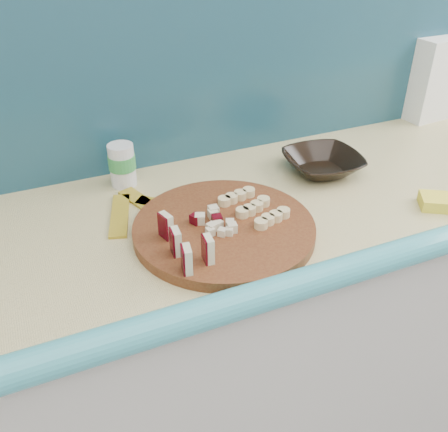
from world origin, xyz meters
TOP-DOWN VIEW (x-y plane):
  - kitchen_counter at (0.10, 1.50)m, footprint 2.20×0.63m
  - backsplash at (0.10, 1.79)m, footprint 2.20×0.02m
  - cutting_board at (-0.12, 1.41)m, footprint 0.48×0.48m
  - apple_wedges at (-0.23, 1.34)m, footprint 0.07×0.16m
  - apple_chunks at (-0.14, 1.40)m, footprint 0.06×0.07m
  - banana_slices at (-0.04, 1.43)m, footprint 0.13×0.16m
  - brown_bowl at (0.23, 1.57)m, footprint 0.21×0.21m
  - flour_bag at (0.74, 1.76)m, footprint 0.15×0.12m
  - canister at (-0.26, 1.71)m, footprint 0.07×0.07m
  - sponge at (0.38, 1.31)m, footprint 0.11×0.10m
  - banana_peel at (-0.25, 1.57)m, footprint 0.24×0.20m

SIDE VIEW (x-z plane):
  - kitchen_counter at x=0.10m, z-range 0.00..0.91m
  - banana_peel at x=-0.25m, z-range 0.91..0.92m
  - cutting_board at x=-0.12m, z-range 0.91..0.93m
  - sponge at x=0.38m, z-range 0.91..0.94m
  - brown_bowl at x=0.23m, z-range 0.91..0.96m
  - banana_slices at x=-0.04m, z-range 0.93..0.95m
  - apple_chunks at x=-0.14m, z-range 0.93..0.95m
  - apple_wedges at x=-0.23m, z-range 0.93..0.99m
  - canister at x=-0.26m, z-range 0.91..1.02m
  - flour_bag at x=0.74m, z-range 0.91..1.16m
  - backsplash at x=0.10m, z-range 0.91..1.41m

